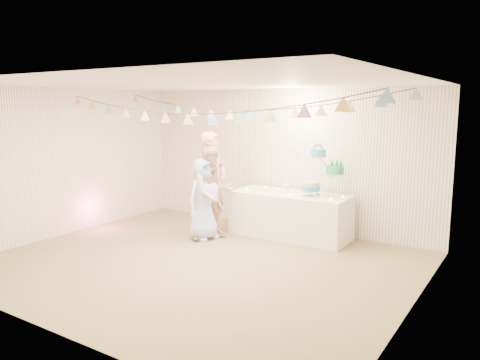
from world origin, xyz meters
The scene contains 25 objects.
floor centered at (0.00, 0.00, 0.00)m, with size 6.00×6.00×0.00m, color olive.
ceiling centered at (0.00, 0.00, 2.60)m, with size 6.00×6.00×0.00m, color silver.
back_wall centered at (0.00, 2.50, 1.30)m, with size 6.00×6.00×0.00m, color white.
front_wall centered at (0.00, -2.50, 1.30)m, with size 6.00×6.00×0.00m, color white.
left_wall centered at (-3.00, 0.00, 1.30)m, with size 5.00×5.00×0.00m, color white.
right_wall centered at (3.00, 0.00, 1.30)m, with size 5.00×5.00×0.00m, color white.
table centered at (0.48, 2.00, 0.39)m, with size 2.07×0.83×0.78m, color white.
cake_stand centered at (1.03, 2.05, 1.16)m, with size 0.74×0.44×0.83m, color silver, non-canonical shape.
cake_bottom centered at (0.88, 1.99, 0.84)m, with size 0.31×0.31×0.15m, color teal, non-canonical shape.
cake_middle centered at (1.21, 2.14, 1.11)m, with size 0.27×0.27×0.22m, color green, non-canonical shape.
cake_top_tier centered at (0.97, 2.02, 1.38)m, with size 0.25×0.25×0.19m, color #44B1D8, non-canonical shape.
platter centered at (-0.15, 1.95, 0.76)m, with size 0.30×0.30×0.02m, color white.
posy centered at (0.37, 2.05, 0.82)m, with size 0.13×0.13×0.15m, color white, non-canonical shape.
person_adult_a centered at (-0.72, 1.33, 0.93)m, with size 0.67×0.44×1.85m, color #F08C7D.
person_adult_b centered at (-0.57, 1.14, 0.81)m, with size 0.78×0.61×1.61m, color tan.
person_child centered at (-0.70, 1.06, 0.71)m, with size 0.70×0.45×1.43m, color #B4C6FF.
bunting_back centered at (0.00, 1.10, 2.35)m, with size 5.60×1.10×0.40m, color pink, non-canonical shape.
bunting_front centered at (0.00, -0.20, 2.32)m, with size 5.60×0.90×0.36m, color #72A5E5, non-canonical shape.
tealight_0 centered at (-0.32, 1.85, 0.79)m, with size 0.04×0.04×0.03m, color #FFD88C.
tealight_1 centered at (0.13, 2.18, 0.79)m, with size 0.04×0.04×0.03m, color #FFD88C.
tealight_2 centered at (0.58, 1.78, 0.79)m, with size 0.04×0.04×0.03m, color #FFD88C.
tealight_3 centered at (0.83, 2.22, 0.79)m, with size 0.04×0.04×0.03m, color #FFD88C.
tealight_4 centered at (1.30, 1.82, 0.79)m, with size 0.04×0.04×0.03m, color #FFD88C.
tealight_5 centered at (1.38, 2.15, 0.79)m, with size 0.04×0.04×0.03m, color #FFD88C.
tealight_6 centered at (-0.17, 2.24, 0.79)m, with size 0.04×0.04×0.03m, color #FFD88C.
Camera 1 is at (4.10, -5.22, 2.30)m, focal length 35.00 mm.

